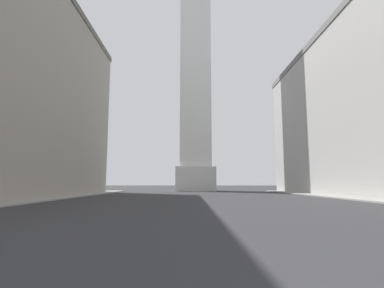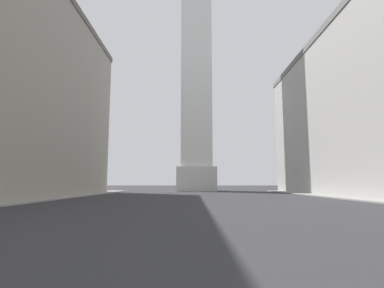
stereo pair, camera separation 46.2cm
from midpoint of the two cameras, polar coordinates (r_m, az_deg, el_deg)
name	(u,v)px [view 2 (the right image)]	position (r m, az deg, el deg)	size (l,w,h in m)	color
obelisk	(196,37)	(72.87, 0.92, 19.65)	(8.31, 8.31, 72.27)	silver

